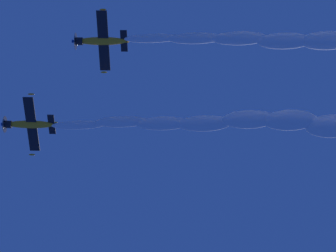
{
  "coord_description": "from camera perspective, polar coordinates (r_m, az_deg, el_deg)",
  "views": [
    {
      "loc": [
        -36.59,
        12.63,
        1.54
      ],
      "look_at": [
        -20.52,
        -8.3,
        87.22
      ],
      "focal_mm": 74.74,
      "sensor_mm": 36.0,
      "label": 1
    }
  ],
  "objects": [
    {
      "name": "airplane_lead",
      "position": [
        91.15,
        -11.3,
        0.13
      ],
      "size": [
        6.87,
        7.0,
        2.75
      ],
      "color": "orange"
    },
    {
      "name": "airplane_left_wingman",
      "position": [
        88.14,
        -5.55,
        6.91
      ],
      "size": [
        6.85,
        7.06,
        2.53
      ],
      "color": "orange"
    },
    {
      "name": "smoke_trail_lead",
      "position": [
        89.87,
        11.88,
        0.26
      ],
      "size": [
        42.07,
        31.71,
        4.09
      ],
      "color": "white"
    }
  ]
}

